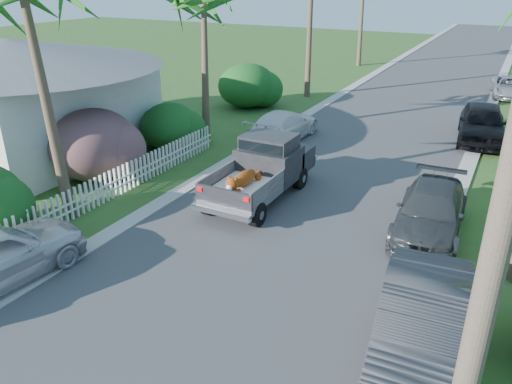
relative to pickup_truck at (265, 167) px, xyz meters
The scene contains 16 objects.
ground 7.82m from the pickup_truck, 78.19° to the right, with size 120.00×120.00×0.00m, color #2D511E.
road 17.51m from the pickup_truck, 84.80° to the left, with size 8.00×100.00×0.02m, color #38383A.
curb_left 17.65m from the pickup_truck, 98.86° to the left, with size 0.60×100.00×0.06m, color #A5A39E.
curb_right 18.41m from the pickup_truck, 71.33° to the left, with size 0.60×100.00×0.06m, color #A5A39E.
pickup_truck is the anchor object (origin of this frame).
parked_car_rn 8.63m from the pickup_truck, 42.71° to the right, with size 1.70×4.89×1.61m, color #2A2C2F.
parked_car_rm 5.51m from the pickup_truck, ahead, with size 1.84×4.54×1.32m, color #303436.
parked_car_rf 11.49m from the pickup_truck, 58.89° to the left, with size 1.95×4.86×1.65m, color black.
parked_car_rd 21.03m from the pickup_truck, 71.75° to the left, with size 1.96×4.26×1.18m, color #A9AAB0.
parked_car_lf 6.12m from the pickup_truck, 109.23° to the left, with size 1.89×4.64×1.35m, color silver.
shrub_l_b 6.42m from the pickup_truck, 165.68° to the right, with size 3.00×3.30×2.60m, color #A01663.
shrub_l_c 6.30m from the pickup_truck, 157.45° to the left, with size 2.40×2.64×2.00m, color #164D1F.
shrub_l_d 12.23m from the pickup_truck, 121.63° to the left, with size 3.20×3.52×2.40m, color #164D1F.
picket_fence 4.91m from the pickup_truck, 154.71° to the right, with size 0.10×11.00×1.00m, color white.
house_left 11.48m from the pickup_truck, behind, with size 9.00×8.00×4.60m.
utility_pole_a 12.51m from the pickup_truck, 53.14° to the right, with size 1.60×0.26×9.00m.
Camera 1 is at (5.50, -6.49, 7.06)m, focal length 35.00 mm.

